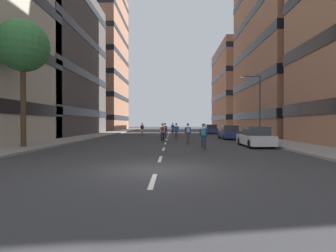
{
  "coord_description": "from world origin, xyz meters",
  "views": [
    {
      "loc": [
        0.61,
        -10.27,
        1.84
      ],
      "look_at": [
        0.0,
        26.87,
        1.35
      ],
      "focal_mm": 28.26,
      "sensor_mm": 36.0,
      "label": 1
    }
  ],
  "objects": [
    {
      "name": "skater_6",
      "position": [
        -0.24,
        20.18,
        1.02
      ],
      "size": [
        0.55,
        0.92,
        1.78
      ],
      "color": "brown",
      "rests_on": "ground_plane"
    },
    {
      "name": "skater_0",
      "position": [
        2.73,
        7.7,
        1.02
      ],
      "size": [
        0.56,
        0.92,
        1.78
      ],
      "color": "brown",
      "rests_on": "ground_plane"
    },
    {
      "name": "sidewalk_left",
      "position": [
        -9.91,
        29.18,
        0.07
      ],
      "size": [
        3.53,
        71.33,
        0.14
      ],
      "primitive_type": "cube",
      "color": "gray",
      "rests_on": "ground_plane"
    },
    {
      "name": "building_left_mid",
      "position": [
        -20.2,
        27.84,
        10.91
      ],
      "size": [
        17.17,
        20.96,
        21.63
      ],
      "color": "#4C4744",
      "rests_on": "ground_plane"
    },
    {
      "name": "skater_1",
      "position": [
        -0.34,
        15.19,
        1.02
      ],
      "size": [
        0.55,
        0.92,
        1.78
      ],
      "color": "brown",
      "rests_on": "ground_plane"
    },
    {
      "name": "skater_2",
      "position": [
        1.97,
        12.64,
        1.02
      ],
      "size": [
        0.55,
        0.91,
        1.78
      ],
      "color": "brown",
      "rests_on": "ground_plane"
    },
    {
      "name": "skater_5",
      "position": [
        1.04,
        18.4,
        0.98
      ],
      "size": [
        0.55,
        0.92,
        1.78
      ],
      "color": "brown",
      "rests_on": "ground_plane"
    },
    {
      "name": "parked_car_far",
      "position": [
        6.94,
        9.96,
        0.7
      ],
      "size": [
        1.82,
        4.4,
        1.52
      ],
      "color": "silver",
      "rests_on": "ground_plane"
    },
    {
      "name": "parked_car_near",
      "position": [
        6.94,
        19.26,
        0.7
      ],
      "size": [
        1.82,
        4.4,
        1.52
      ],
      "color": "navy",
      "rests_on": "ground_plane"
    },
    {
      "name": "skater_3",
      "position": [
        -3.95,
        29.53,
        1.02
      ],
      "size": [
        0.53,
        0.9,
        1.78
      ],
      "color": "brown",
      "rests_on": "ground_plane"
    },
    {
      "name": "skater_4",
      "position": [
        0.67,
        35.36,
        0.98
      ],
      "size": [
        0.56,
        0.92,
        1.78
      ],
      "color": "brown",
      "rests_on": "ground_plane"
    },
    {
      "name": "building_right_far",
      "position": [
        20.2,
        54.31,
        10.08
      ],
      "size": [
        17.17,
        20.07,
        19.97
      ],
      "color": "#9E6B51",
      "rests_on": "ground_plane"
    },
    {
      "name": "streetlamp_right",
      "position": [
        9.19,
        16.89,
        4.14
      ],
      "size": [
        2.13,
        0.3,
        6.5
      ],
      "color": "#3F3F44",
      "rests_on": "sidewalk_right"
    },
    {
      "name": "lane_markings",
      "position": [
        0.0,
        28.0,
        0.0
      ],
      "size": [
        0.16,
        62.2,
        0.01
      ],
      "color": "silver",
      "rests_on": "ground_plane"
    },
    {
      "name": "ground_plane",
      "position": [
        0.0,
        25.94,
        0.0
      ],
      "size": [
        155.62,
        155.62,
        0.0
      ],
      "primitive_type": "plane",
      "color": "#333335"
    },
    {
      "name": "building_left_far",
      "position": [
        -20.2,
        54.31,
        17.32
      ],
      "size": [
        17.17,
        18.45,
        34.46
      ],
      "color": "#9E6B51",
      "rests_on": "ground_plane"
    },
    {
      "name": "building_right_mid",
      "position": [
        20.2,
        27.84,
        19.0
      ],
      "size": [
        17.17,
        20.01,
        37.81
      ],
      "color": "#9E6B51",
      "rests_on": "ground_plane"
    },
    {
      "name": "parked_car_mid",
      "position": [
        6.94,
        33.19,
        0.7
      ],
      "size": [
        1.82,
        4.4,
        1.52
      ],
      "color": "navy",
      "rests_on": "ground_plane"
    },
    {
      "name": "street_tree_near",
      "position": [
        -9.91,
        8.2,
        7.17
      ],
      "size": [
        3.61,
        3.61,
        8.9
      ],
      "color": "#4C3823",
      "rests_on": "sidewalk_left"
    },
    {
      "name": "sidewalk_right",
      "position": [
        9.91,
        29.18,
        0.07
      ],
      "size": [
        3.53,
        71.33,
        0.14
      ],
      "primitive_type": "cube",
      "color": "gray",
      "rests_on": "ground_plane"
    }
  ]
}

